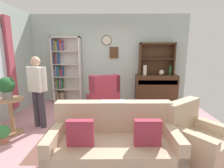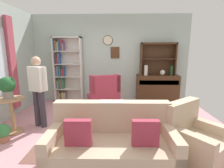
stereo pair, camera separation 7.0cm
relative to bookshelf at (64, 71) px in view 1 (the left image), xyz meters
name	(u,v)px [view 1 (the left image)]	position (x,y,z in m)	size (l,w,h in m)	color
ground_plane	(107,128)	(1.46, -1.94, -1.03)	(5.40, 4.60, 0.02)	#C68C93
wall_back	(110,59)	(1.46, 0.19, 0.38)	(5.00, 0.09, 2.80)	#ADC1B7
area_rug	(117,134)	(1.66, -2.24, -1.02)	(2.95, 1.93, 0.01)	brown
bookshelf	(64,71)	(0.00, 0.00, 0.00)	(0.90, 0.30, 2.10)	silver
sideboard	(156,87)	(2.95, -0.08, -0.51)	(1.30, 0.45, 0.92)	#422816
sideboard_hutch	(157,54)	(2.95, 0.03, 0.54)	(1.10, 0.26, 1.00)	#422816
vase_tall	(145,70)	(2.56, -0.16, 0.05)	(0.11, 0.11, 0.31)	beige
vase_round	(161,72)	(3.08, -0.15, -0.02)	(0.15, 0.15, 0.17)	beige
bottle_wine	(170,71)	(3.34, -0.17, 0.04)	(0.07, 0.07, 0.30)	#194223
couch_floral	(114,145)	(1.60, -3.16, -0.71)	(1.82, 0.89, 0.90)	#C6AD8E
armchair_floral	(195,140)	(2.89, -2.96, -0.73)	(1.07, 1.08, 0.88)	#C6AD8E
wingback_chair	(103,98)	(1.30, -0.91, -0.64)	(0.99, 1.00, 1.05)	#A33347
plant_stand	(11,112)	(-0.48, -2.20, -0.57)	(0.52, 0.52, 0.73)	#A87F56
potted_plant_large	(6,86)	(-0.52, -2.19, -0.04)	(0.31, 0.31, 0.44)	gray
potted_plant_small	(2,133)	(-0.43, -2.60, -0.82)	(0.25, 0.25, 0.35)	#AD6B4C
person_reading	(37,87)	(-0.04, -1.89, -0.12)	(0.51, 0.31, 1.56)	#38333D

